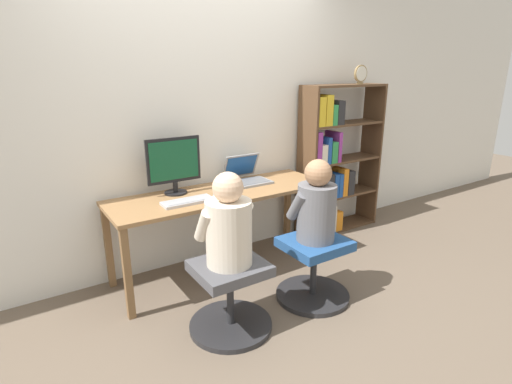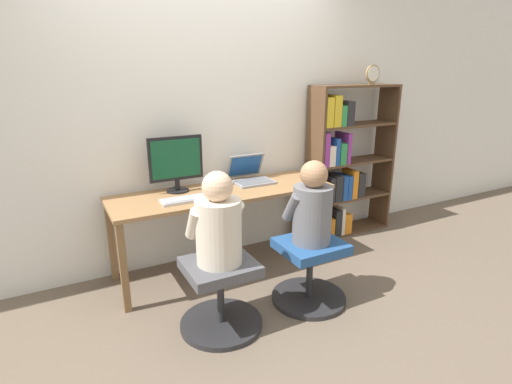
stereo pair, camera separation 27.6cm
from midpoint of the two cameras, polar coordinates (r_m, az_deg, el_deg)
ground_plane at (r=3.33m, az=-4.47°, el=-13.05°), size 14.00×14.00×0.00m
wall_back at (r=3.50m, az=-10.31°, el=10.76°), size 10.00×0.05×2.60m
desk at (r=3.31m, az=-7.22°, el=-1.21°), size 1.85×0.60×0.71m
desktop_monitor at (r=3.25m, az=-14.04°, el=3.79°), size 0.44×0.18×0.45m
laptop at (r=3.53m, az=-3.50°, el=2.18°), size 0.34×0.34×0.24m
keyboard at (r=3.06m, az=-12.31°, el=-1.34°), size 0.39×0.15×0.03m
computer_mouse_by_keyboard at (r=3.14m, az=-8.07°, el=-0.55°), size 0.06×0.10×0.03m
office_chair_left at (r=2.74m, az=-6.69°, el=-14.53°), size 0.56×0.56×0.48m
office_chair_right at (r=3.06m, az=5.64°, el=-10.85°), size 0.56×0.56×0.48m
person_at_monitor at (r=2.51m, az=-7.13°, el=-4.81°), size 0.36×0.30×0.61m
person_at_laptop at (r=2.86m, az=5.88°, el=-1.98°), size 0.34×0.29×0.60m
bookshelf at (r=4.15m, az=8.93°, el=3.60°), size 0.95×0.28×1.53m
desk_clock at (r=4.17m, az=12.85°, el=16.11°), size 0.16×0.03×0.18m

